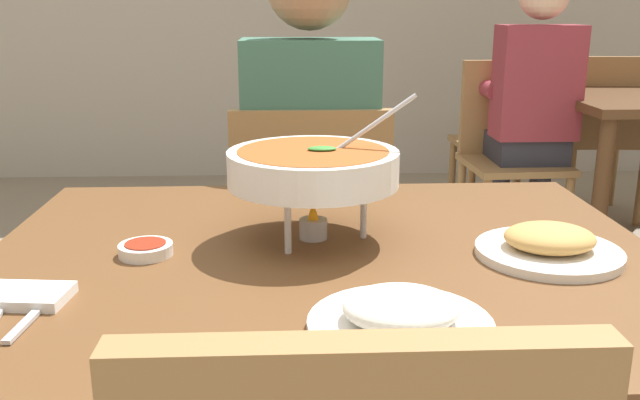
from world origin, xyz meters
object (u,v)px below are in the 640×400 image
at_px(appetizer_plate, 549,245).
at_px(chair_bg_middle, 509,145).
at_px(chair_diner_main, 310,242).
at_px(sauce_dish, 146,249).
at_px(dining_table_main, 324,314).
at_px(patron_bg_middle, 533,98).
at_px(rice_plate, 400,317).
at_px(diner_main, 310,158).
at_px(curry_bowl, 313,168).
at_px(chair_bg_window, 605,129).
at_px(chair_bg_corner, 516,130).

distance_m(appetizer_plate, chair_bg_middle, 2.24).
bearing_deg(chair_diner_main, sauce_dish, -111.88).
bearing_deg(appetizer_plate, dining_table_main, 174.38).
bearing_deg(patron_bg_middle, chair_diner_main, -129.90).
height_order(rice_plate, patron_bg_middle, patron_bg_middle).
bearing_deg(diner_main, sauce_dish, -111.04).
relative_size(rice_plate, sauce_dish, 2.67).
xyz_separation_m(curry_bowl, chair_bg_window, (1.66, 2.44, -0.37)).
bearing_deg(chair_bg_window, diner_main, -133.36).
distance_m(rice_plate, appetizer_plate, 0.39).
relative_size(chair_bg_middle, chair_bg_window, 1.00).
relative_size(rice_plate, chair_bg_middle, 0.27).
distance_m(rice_plate, chair_bg_corner, 3.01).
bearing_deg(patron_bg_middle, rice_plate, -112.84).
bearing_deg(sauce_dish, chair_bg_window, 52.34).
distance_m(chair_diner_main, sauce_dish, 0.84).
height_order(rice_plate, sauce_dish, rice_plate).
xyz_separation_m(diner_main, chair_bg_corner, (1.16, 1.72, -0.24)).
bearing_deg(curry_bowl, rice_plate, -75.25).
height_order(diner_main, chair_bg_corner, diner_main).
xyz_separation_m(diner_main, rice_plate, (0.08, -1.07, 0.03)).
xyz_separation_m(sauce_dish, patron_bg_middle, (1.35, 2.00, -0.02)).
bearing_deg(patron_bg_middle, diner_main, -130.64).
relative_size(sauce_dish, chair_bg_middle, 0.10).
relative_size(chair_bg_middle, patron_bg_middle, 0.69).
distance_m(chair_diner_main, rice_plate, 1.08).
xyz_separation_m(chair_bg_middle, chair_bg_window, (0.65, 0.41, 0.00)).
bearing_deg(sauce_dish, appetizer_plate, -3.17).
xyz_separation_m(dining_table_main, chair_bg_middle, (0.99, 2.10, -0.13)).
relative_size(rice_plate, appetizer_plate, 1.00).
bearing_deg(chair_diner_main, chair_bg_middle, 53.94).
height_order(dining_table_main, chair_bg_corner, chair_bg_corner).
bearing_deg(sauce_dish, rice_plate, -38.04).
xyz_separation_m(dining_table_main, chair_bg_corner, (1.16, 2.50, -0.13)).
bearing_deg(chair_bg_corner, diner_main, -123.84).
relative_size(dining_table_main, chair_diner_main, 1.27).
bearing_deg(chair_bg_window, sauce_dish, -127.66).
distance_m(chair_diner_main, appetizer_plate, 0.90).
height_order(dining_table_main, rice_plate, rice_plate).
height_order(chair_diner_main, curry_bowl, curry_bowl).
xyz_separation_m(dining_table_main, chair_diner_main, (-0.00, 0.74, -0.13)).
bearing_deg(appetizer_plate, chair_bg_window, 63.53).
relative_size(dining_table_main, chair_bg_window, 1.27).
bearing_deg(chair_bg_middle, chair_bg_window, 32.28).
bearing_deg(curry_bowl, sauce_dish, -165.32).
xyz_separation_m(chair_bg_middle, chair_bg_corner, (0.16, 0.40, 0.00)).
bearing_deg(rice_plate, dining_table_main, 105.51).
height_order(dining_table_main, chair_bg_middle, chair_bg_middle).
bearing_deg(dining_table_main, curry_bowl, 101.67).
xyz_separation_m(chair_diner_main, appetizer_plate, (0.37, -0.78, 0.26)).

